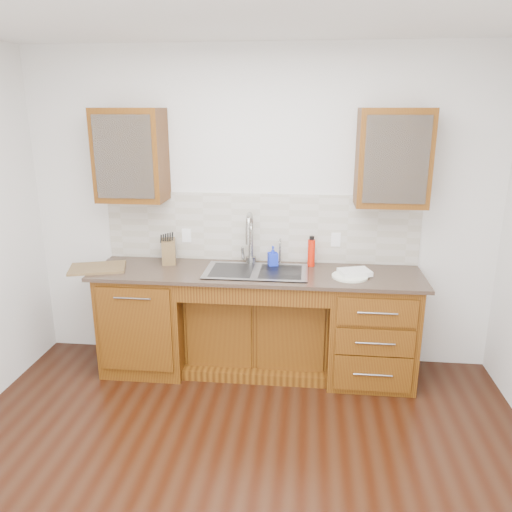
# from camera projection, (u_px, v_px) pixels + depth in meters

# --- Properties ---
(ground) EXTENTS (4.00, 3.50, 0.10)m
(ground) POSITION_uv_depth(u_px,v_px,m) (231.00, 496.00, 3.00)
(ground) COLOR black
(wall_back) EXTENTS (4.00, 0.10, 2.70)m
(wall_back) POSITION_uv_depth(u_px,v_px,m) (261.00, 210.00, 4.32)
(wall_back) COLOR silver
(wall_back) RESTS_ON ground
(base_cabinet_left) EXTENTS (0.70, 0.62, 0.88)m
(base_cabinet_left) POSITION_uv_depth(u_px,v_px,m) (148.00, 319.00, 4.33)
(base_cabinet_left) COLOR #593014
(base_cabinet_left) RESTS_ON ground
(base_cabinet_center) EXTENTS (1.20, 0.44, 0.70)m
(base_cabinet_center) POSITION_uv_depth(u_px,v_px,m) (258.00, 329.00, 4.35)
(base_cabinet_center) COLOR #593014
(base_cabinet_center) RESTS_ON ground
(base_cabinet_right) EXTENTS (0.70, 0.62, 0.88)m
(base_cabinet_right) POSITION_uv_depth(u_px,v_px,m) (370.00, 328.00, 4.14)
(base_cabinet_right) COLOR #593014
(base_cabinet_right) RESTS_ON ground
(countertop) EXTENTS (2.70, 0.65, 0.03)m
(countertop) POSITION_uv_depth(u_px,v_px,m) (256.00, 273.00, 4.09)
(countertop) COLOR #84705B
(countertop) RESTS_ON base_cabinet_left
(backsplash) EXTENTS (2.70, 0.02, 0.59)m
(backsplash) POSITION_uv_depth(u_px,v_px,m) (260.00, 228.00, 4.30)
(backsplash) COLOR beige
(backsplash) RESTS_ON wall_back
(sink) EXTENTS (0.84, 0.46, 0.19)m
(sink) POSITION_uv_depth(u_px,v_px,m) (256.00, 282.00, 4.10)
(sink) COLOR #9E9EA5
(sink) RESTS_ON countertop
(faucet) EXTENTS (0.04, 0.04, 0.40)m
(faucet) POSITION_uv_depth(u_px,v_px,m) (251.00, 241.00, 4.24)
(faucet) COLOR #999993
(faucet) RESTS_ON countertop
(filter_tap) EXTENTS (0.02, 0.02, 0.24)m
(filter_tap) POSITION_uv_depth(u_px,v_px,m) (280.00, 251.00, 4.25)
(filter_tap) COLOR #999993
(filter_tap) RESTS_ON countertop
(upper_cabinet_left) EXTENTS (0.55, 0.34, 0.75)m
(upper_cabinet_left) POSITION_uv_depth(u_px,v_px,m) (131.00, 155.00, 4.08)
(upper_cabinet_left) COLOR #593014
(upper_cabinet_left) RESTS_ON wall_back
(upper_cabinet_right) EXTENTS (0.55, 0.34, 0.75)m
(upper_cabinet_right) POSITION_uv_depth(u_px,v_px,m) (393.00, 158.00, 3.87)
(upper_cabinet_right) COLOR #593014
(upper_cabinet_right) RESTS_ON wall_back
(outlet_left) EXTENTS (0.08, 0.01, 0.12)m
(outlet_left) POSITION_uv_depth(u_px,v_px,m) (187.00, 236.00, 4.38)
(outlet_left) COLOR white
(outlet_left) RESTS_ON backsplash
(outlet_right) EXTENTS (0.08, 0.01, 0.12)m
(outlet_right) POSITION_uv_depth(u_px,v_px,m) (336.00, 240.00, 4.25)
(outlet_right) COLOR white
(outlet_right) RESTS_ON backsplash
(soap_bottle) EXTENTS (0.10, 0.10, 0.17)m
(soap_bottle) POSITION_uv_depth(u_px,v_px,m) (273.00, 256.00, 4.20)
(soap_bottle) COLOR #172DC6
(soap_bottle) RESTS_ON countertop
(water_bottle) EXTENTS (0.08, 0.08, 0.23)m
(water_bottle) POSITION_uv_depth(u_px,v_px,m) (311.00, 253.00, 4.20)
(water_bottle) COLOR red
(water_bottle) RESTS_ON countertop
(plate) EXTENTS (0.31, 0.31, 0.02)m
(plate) POSITION_uv_depth(u_px,v_px,m) (350.00, 276.00, 3.95)
(plate) COLOR silver
(plate) RESTS_ON countertop
(dish_towel) EXTENTS (0.28, 0.24, 0.04)m
(dish_towel) POSITION_uv_depth(u_px,v_px,m) (355.00, 272.00, 3.96)
(dish_towel) COLOR silver
(dish_towel) RESTS_ON plate
(knife_block) EXTENTS (0.15, 0.21, 0.21)m
(knife_block) POSITION_uv_depth(u_px,v_px,m) (169.00, 251.00, 4.29)
(knife_block) COLOR #A7643A
(knife_block) RESTS_ON countertop
(cutting_board) EXTENTS (0.52, 0.43, 0.02)m
(cutting_board) POSITION_uv_depth(u_px,v_px,m) (97.00, 268.00, 4.14)
(cutting_board) COLOR #995B3A
(cutting_board) RESTS_ON countertop
(cup_left_a) EXTENTS (0.15, 0.15, 0.10)m
(cup_left_a) POSITION_uv_depth(u_px,v_px,m) (125.00, 162.00, 4.10)
(cup_left_a) COLOR white
(cup_left_a) RESTS_ON upper_cabinet_left
(cup_left_b) EXTENTS (0.10, 0.10, 0.08)m
(cup_left_b) POSITION_uv_depth(u_px,v_px,m) (147.00, 163.00, 4.09)
(cup_left_b) COLOR white
(cup_left_b) RESTS_ON upper_cabinet_left
(cup_right_a) EXTENTS (0.16, 0.16, 0.10)m
(cup_right_a) POSITION_uv_depth(u_px,v_px,m) (375.00, 165.00, 3.90)
(cup_right_a) COLOR white
(cup_right_a) RESTS_ON upper_cabinet_right
(cup_right_b) EXTENTS (0.11, 0.11, 0.10)m
(cup_right_b) POSITION_uv_depth(u_px,v_px,m) (413.00, 165.00, 3.87)
(cup_right_b) COLOR white
(cup_right_b) RESTS_ON upper_cabinet_right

